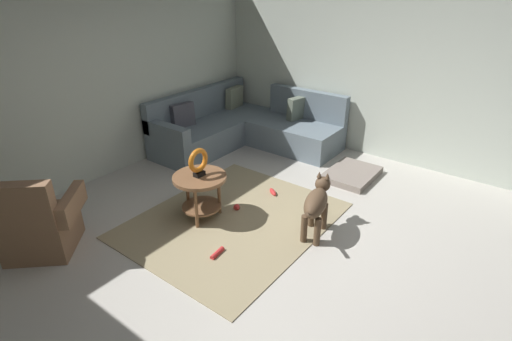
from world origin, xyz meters
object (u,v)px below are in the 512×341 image
(armchair, at_px, (37,224))
(side_table, at_px, (200,186))
(dog, at_px, (317,203))
(sectional_couch, at_px, (244,128))
(dog_bed_mat, at_px, (352,174))
(dog_toy_rope, at_px, (217,253))
(torus_sculpture, at_px, (198,162))
(dog_toy_bone, at_px, (273,192))
(dog_toy_ball, at_px, (237,207))

(armchair, height_order, side_table, armchair)
(side_table, height_order, dog, dog)
(sectional_couch, relative_size, armchair, 2.26)
(dog_bed_mat, relative_size, dog_toy_rope, 4.31)
(armchair, bearing_deg, torus_sculpture, 16.48)
(torus_sculpture, bearing_deg, dog_toy_bone, -20.22)
(side_table, distance_m, dog_bed_mat, 2.24)
(dog_bed_mat, xyz_separation_m, dog_toy_rope, (-2.41, 0.34, -0.02))
(armchair, height_order, dog_toy_rope, armchair)
(armchair, height_order, dog, armchair)
(dog_toy_rope, bearing_deg, dog_bed_mat, -8.08)
(armchair, relative_size, dog_toy_bone, 5.53)
(sectional_couch, height_order, dog_toy_bone, sectional_couch)
(side_table, bearing_deg, armchair, 149.31)
(torus_sculpture, bearing_deg, dog_bed_mat, -25.47)
(torus_sculpture, distance_m, dog_bed_mat, 2.31)
(torus_sculpture, xyz_separation_m, dog_toy_bone, (0.94, -0.35, -0.68))
(dog_toy_ball, bearing_deg, dog, -81.30)
(torus_sculpture, height_order, dog_toy_ball, torus_sculpture)
(torus_sculpture, bearing_deg, dog_toy_ball, -31.19)
(sectional_couch, distance_m, dog_toy_rope, 2.91)
(dog_toy_rope, bearing_deg, armchair, 124.76)
(dog_toy_ball, relative_size, dog_toy_bone, 0.42)
(sectional_couch, relative_size, dog_toy_rope, 12.12)
(side_table, height_order, dog_toy_rope, side_table)
(sectional_couch, bearing_deg, torus_sculpture, -153.92)
(dog_toy_rope, bearing_deg, dog_toy_bone, 10.98)
(dog_toy_bone, bearing_deg, dog_toy_rope, -169.02)
(dog_toy_rope, distance_m, dog_toy_bone, 1.38)
(dog, xyz_separation_m, dog_toy_bone, (0.43, 0.85, -0.35))
(dog_toy_rope, xyz_separation_m, dog_toy_bone, (1.35, 0.26, 0.00))
(side_table, xyz_separation_m, dog_toy_ball, (0.36, -0.22, -0.38))
(armchair, bearing_deg, dog_toy_rope, -8.07)
(torus_sculpture, relative_size, dog, 0.39)
(side_table, xyz_separation_m, dog_toy_rope, (-0.41, -0.61, -0.39))
(sectional_couch, xyz_separation_m, armchair, (-3.43, -0.14, 0.03))
(side_table, bearing_deg, dog, -66.78)
(dog_bed_mat, bearing_deg, sectional_couch, 89.64)
(sectional_couch, xyz_separation_m, dog_toy_ball, (-1.65, -1.20, -0.25))
(torus_sculpture, xyz_separation_m, dog_bed_mat, (2.00, -0.95, -0.67))
(armchair, distance_m, dog, 2.81)
(dog_toy_bone, bearing_deg, sectional_couch, 51.22)
(dog_toy_ball, bearing_deg, torus_sculpture, 148.81)
(side_table, relative_size, dog_toy_bone, 3.33)
(armchair, xyz_separation_m, torus_sculpture, (1.42, -0.84, 0.39))
(armchair, height_order, dog_bed_mat, armchair)
(torus_sculpture, relative_size, dog_bed_mat, 0.41)
(dog_bed_mat, distance_m, dog, 1.54)
(sectional_couch, bearing_deg, dog_toy_rope, -146.68)
(dog_bed_mat, relative_size, dog, 0.96)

